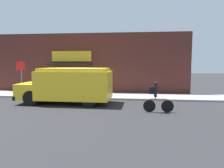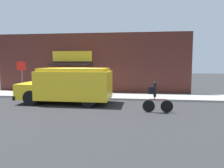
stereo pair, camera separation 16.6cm
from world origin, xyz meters
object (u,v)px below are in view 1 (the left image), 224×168
at_px(cyclist, 156,97).
at_px(trash_bin, 55,88).
at_px(stop_sign_post, 21,73).
at_px(school_bus, 69,85).

bearing_deg(cyclist, trash_bin, 145.99).
distance_m(stop_sign_post, trash_bin, 2.61).
bearing_deg(cyclist, stop_sign_post, 156.22).
relative_size(cyclist, trash_bin, 1.82).
height_order(school_bus, trash_bin, school_bus).
bearing_deg(school_bus, cyclist, -18.13).
xyz_separation_m(cyclist, trash_bin, (-7.14, 4.45, -0.20)).
bearing_deg(stop_sign_post, trash_bin, 18.46).
distance_m(cyclist, trash_bin, 8.41).
height_order(school_bus, cyclist, school_bus).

